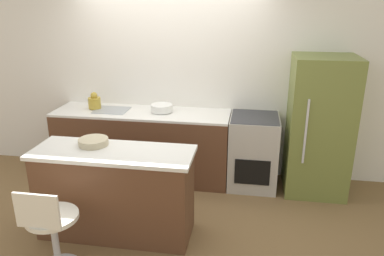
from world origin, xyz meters
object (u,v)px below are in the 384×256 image
stool_chair (52,232)px  mixing_bowl (162,108)px  kettle (94,102)px  refrigerator (319,126)px  oven_range (253,151)px

stool_chair → mixing_bowl: size_ratio=3.11×
kettle → mixing_bowl: 0.93m
refrigerator → stool_chair: bearing=-141.2°
oven_range → mixing_bowl: size_ratio=3.28×
kettle → oven_range: bearing=-1.0°
refrigerator → stool_chair: size_ratio=1.93×
oven_range → kettle: kettle is taller
refrigerator → kettle: 2.93m
oven_range → kettle: size_ratio=4.23×
refrigerator → stool_chair: refrigerator is taller
kettle → refrigerator: bearing=-1.0°
refrigerator → mixing_bowl: bearing=178.5°
refrigerator → mixing_bowl: refrigerator is taller
refrigerator → kettle: bearing=179.0°
refrigerator → mixing_bowl: size_ratio=6.00×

